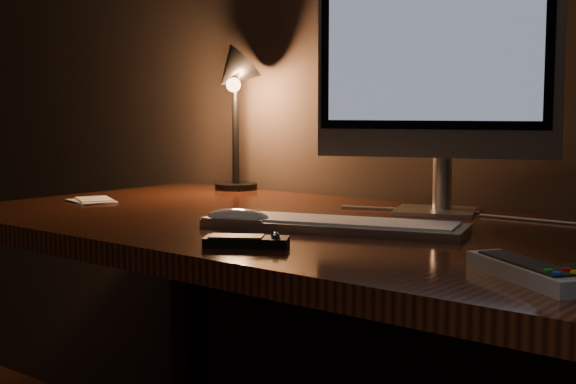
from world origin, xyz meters
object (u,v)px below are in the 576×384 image
Objects in this scene: monitor at (437,63)px; tv_remote at (527,271)px; keyboard at (334,224)px; media_remote at (246,241)px; mouse at (238,220)px; desk_lamp at (234,93)px; desk at (361,289)px.

tv_remote is (0.40, -0.48, -0.29)m from monitor.
media_remote is at bearing -107.00° from keyboard.
mouse is 0.63m from desk_lamp.
mouse is 0.59× the size of tv_remote.
keyboard is 2.32× the size of tv_remote.
tv_remote is at bearing -27.93° from mouse.
mouse is (-0.18, -0.38, -0.29)m from monitor.
tv_remote is (0.43, -0.18, 0.00)m from keyboard.
monitor reaches higher than keyboard.
media_remote is at bearing -33.41° from desk_lamp.
desk is 13.68× the size of mouse.
mouse is at bearing 103.33° from media_remote.
media_remote is at bearing -140.29° from tv_remote.
keyboard reaches higher than desk.
keyboard is 0.17m from mouse.
keyboard is at bearing -118.25° from monitor.
tv_remote is (0.42, 0.05, 0.00)m from media_remote.
desk_lamp is at bearing 101.49° from media_remote.
desk is 3.18× the size of monitor.
desk_lamp reaches higher than tv_remote.
desk is at bearing 60.09° from media_remote.
desk_lamp is (-0.56, 0.57, 0.24)m from media_remote.
desk is 0.55m from tv_remote.
media_remote is 0.37× the size of desk_lamp.
keyboard is at bearing -82.27° from desk.
keyboard is (-0.03, -0.30, -0.29)m from monitor.
keyboard is 1.27× the size of desk_lamp.
desk_lamp reaches higher than keyboard.
desk_lamp is at bearing -174.59° from tv_remote.
monitor is 3.77× the size of media_remote.
tv_remote reaches higher than desk.
monitor is at bearing 162.92° from tv_remote.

